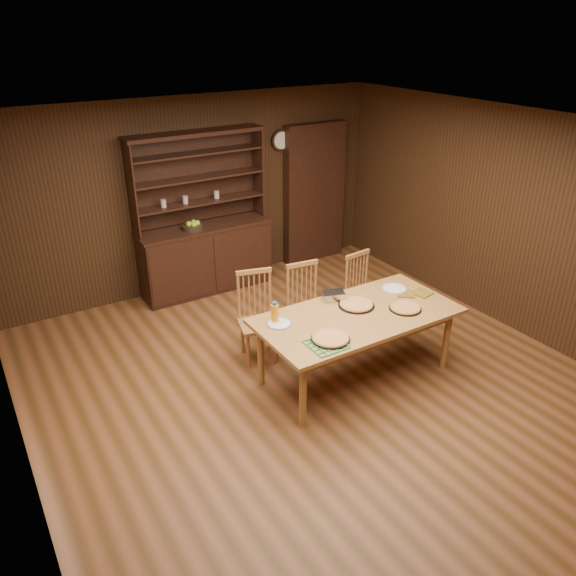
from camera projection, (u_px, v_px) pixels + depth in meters
floor at (317, 386)px, 5.86m from camera, size 6.00×6.00×0.00m
room_shell at (321, 246)px, 5.17m from camera, size 6.00×6.00×6.00m
china_hutch at (205, 249)px, 7.71m from camera, size 1.84×0.52×2.17m
doorway at (314, 194)px, 8.52m from camera, size 1.00×0.18×2.10m
wall_clock at (281, 140)px, 7.93m from camera, size 0.30×0.05×0.30m
dining_table at (357, 320)px, 5.75m from camera, size 2.09×1.05×0.75m
chair_left at (257, 312)px, 6.19m from camera, size 0.51×0.49×1.02m
chair_center at (305, 303)px, 6.41m from camera, size 0.45×0.44×1.00m
chair_right at (361, 289)px, 6.78m from camera, size 0.43×0.42×0.96m
pizza_left at (330, 338)px, 5.26m from camera, size 0.38×0.38×0.04m
pizza_right at (405, 308)px, 5.80m from camera, size 0.33×0.33×0.04m
pizza_center at (356, 305)px, 5.87m from camera, size 0.38×0.38×0.04m
cooling_rack at (326, 344)px, 5.17m from camera, size 0.40×0.40×0.01m
plate_left at (279, 324)px, 5.52m from camera, size 0.24×0.24×0.02m
plate_right at (394, 289)px, 6.23m from camera, size 0.28×0.28×0.02m
foil_dish at (334, 296)px, 5.99m from camera, size 0.27×0.23×0.09m
juice_bottle at (275, 313)px, 5.52m from camera, size 0.08×0.08×0.22m
pot_holder_a at (422, 293)px, 6.13m from camera, size 0.23×0.23×0.01m
pot_holder_b at (406, 294)px, 6.11m from camera, size 0.26×0.26×0.01m
fruit_bowl at (193, 226)px, 7.40m from camera, size 0.28×0.28×0.12m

